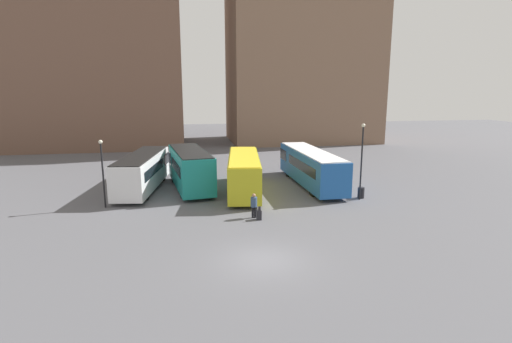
# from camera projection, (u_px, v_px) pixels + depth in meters

# --- Properties ---
(ground_plane) EXTENTS (160.00, 160.00, 0.00)m
(ground_plane) POSITION_uv_depth(u_px,v_px,m) (263.00, 260.00, 19.86)
(ground_plane) COLOR #56565B
(building_block_right) EXTENTS (22.87, 15.04, 37.65)m
(building_block_right) POSITION_uv_depth(u_px,v_px,m) (302.00, 21.00, 62.88)
(building_block_right) COLOR #7F604C
(building_block_right) RESTS_ON ground_plane
(bus_0) EXTENTS (3.99, 10.72, 3.01)m
(bus_0) POSITION_uv_depth(u_px,v_px,m) (143.00, 170.00, 33.60)
(bus_0) COLOR silver
(bus_0) RESTS_ON ground_plane
(bus_1) EXTENTS (3.83, 9.36, 3.34)m
(bus_1) POSITION_uv_depth(u_px,v_px,m) (190.00, 168.00, 33.86)
(bus_1) COLOR #19847F
(bus_1) RESTS_ON ground_plane
(bus_2) EXTENTS (3.83, 10.58, 3.06)m
(bus_2) POSITION_uv_depth(u_px,v_px,m) (244.00, 172.00, 32.81)
(bus_2) COLOR gold
(bus_2) RESTS_ON ground_plane
(bus_3) EXTENTS (2.66, 11.95, 3.06)m
(bus_3) POSITION_uv_depth(u_px,v_px,m) (311.00, 166.00, 35.31)
(bus_3) COLOR #1E56A3
(bus_3) RESTS_ON ground_plane
(traveler) EXTENTS (0.44, 0.44, 1.65)m
(traveler) POSITION_uv_depth(u_px,v_px,m) (254.00, 203.00, 26.25)
(traveler) COLOR black
(traveler) RESTS_ON ground_plane
(suitcase) EXTENTS (0.29, 0.41, 0.93)m
(suitcase) POSITION_uv_depth(u_px,v_px,m) (259.00, 215.00, 26.00)
(suitcase) COLOR black
(suitcase) RESTS_ON ground_plane
(lamp_post_0) EXTENTS (0.28, 0.28, 5.86)m
(lamp_post_0) POSITION_uv_depth(u_px,v_px,m) (362.00, 156.00, 30.10)
(lamp_post_0) COLOR black
(lamp_post_0) RESTS_ON ground_plane
(lamp_post_1) EXTENTS (0.28, 0.28, 4.90)m
(lamp_post_1) POSITION_uv_depth(u_px,v_px,m) (102.00, 168.00, 28.13)
(lamp_post_1) COLOR black
(lamp_post_1) RESTS_ON ground_plane
(trash_bin) EXTENTS (0.52, 0.52, 0.85)m
(trash_bin) POSITION_uv_depth(u_px,v_px,m) (361.00, 193.00, 31.15)
(trash_bin) COLOR black
(trash_bin) RESTS_ON ground_plane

